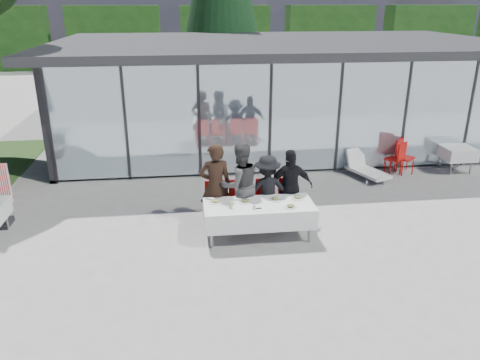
# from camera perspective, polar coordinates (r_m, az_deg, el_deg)

# --- Properties ---
(ground) EXTENTS (90.00, 90.00, 0.00)m
(ground) POSITION_cam_1_polar(r_m,az_deg,el_deg) (9.63, 1.79, -7.82)
(ground) COLOR gray
(ground) RESTS_ON ground
(pavilion) EXTENTS (14.80, 8.80, 3.44)m
(pavilion) POSITION_cam_1_polar(r_m,az_deg,el_deg) (17.02, 4.44, 12.46)
(pavilion) COLOR gray
(pavilion) RESTS_ON ground
(treeline) EXTENTS (62.50, 2.00, 4.40)m
(treeline) POSITION_cam_1_polar(r_m,az_deg,el_deg) (36.43, -8.44, 16.87)
(treeline) COLOR black
(treeline) RESTS_ON ground
(dining_table) EXTENTS (2.26, 0.96, 0.75)m
(dining_table) POSITION_cam_1_polar(r_m,az_deg,el_deg) (9.69, 2.30, -4.10)
(dining_table) COLOR white
(dining_table) RESTS_ON ground
(diner_a) EXTENTS (0.74, 0.74, 1.89)m
(diner_a) POSITION_cam_1_polar(r_m,az_deg,el_deg) (10.01, -3.01, -0.72)
(diner_a) COLOR black
(diner_a) RESTS_ON ground
(diner_chair_a) EXTENTS (0.44, 0.44, 0.97)m
(diner_chair_a) POSITION_cam_1_polar(r_m,az_deg,el_deg) (10.28, -3.02, -2.58)
(diner_chair_a) COLOR red
(diner_chair_a) RESTS_ON ground
(diner_b) EXTENTS (1.13, 1.13, 1.88)m
(diner_b) POSITION_cam_1_polar(r_m,az_deg,el_deg) (10.05, -0.00, -0.60)
(diner_b) COLOR #484848
(diner_b) RESTS_ON ground
(diner_chair_b) EXTENTS (0.44, 0.44, 0.97)m
(diner_chair_b) POSITION_cam_1_polar(r_m,az_deg,el_deg) (10.32, -0.09, -2.44)
(diner_chair_b) COLOR red
(diner_chair_b) RESTS_ON ground
(diner_c) EXTENTS (1.06, 1.06, 1.57)m
(diner_c) POSITION_cam_1_polar(r_m,az_deg,el_deg) (10.20, 3.33, -1.26)
(diner_c) COLOR black
(diner_c) RESTS_ON ground
(diner_chair_c) EXTENTS (0.44, 0.44, 0.97)m
(diner_chair_c) POSITION_cam_1_polar(r_m,az_deg,el_deg) (10.40, 3.18, -2.28)
(diner_chair_c) COLOR red
(diner_chair_c) RESTS_ON ground
(diner_d) EXTENTS (1.02, 1.02, 1.69)m
(diner_d) POSITION_cam_1_polar(r_m,az_deg,el_deg) (10.28, 6.17, -0.83)
(diner_d) COLOR black
(diner_d) RESTS_ON ground
(diner_chair_d) EXTENTS (0.44, 0.44, 0.97)m
(diner_chair_d) POSITION_cam_1_polar(r_m,az_deg,el_deg) (10.50, 5.95, -2.14)
(diner_chair_d) COLOR red
(diner_chair_d) RESTS_ON ground
(plate_a) EXTENTS (0.27, 0.27, 0.07)m
(plate_a) POSITION_cam_1_polar(r_m,az_deg,el_deg) (9.67, -3.05, -2.62)
(plate_a) COLOR silver
(plate_a) RESTS_ON dining_table
(plate_b) EXTENTS (0.27, 0.27, 0.07)m
(plate_b) POSITION_cam_1_polar(r_m,az_deg,el_deg) (9.66, 0.62, -2.60)
(plate_b) COLOR silver
(plate_b) RESTS_ON dining_table
(plate_c) EXTENTS (0.27, 0.27, 0.07)m
(plate_c) POSITION_cam_1_polar(r_m,az_deg,el_deg) (9.80, 4.37, -2.32)
(plate_c) COLOR silver
(plate_c) RESTS_ON dining_table
(plate_d) EXTENTS (0.27, 0.27, 0.07)m
(plate_d) POSITION_cam_1_polar(r_m,az_deg,el_deg) (9.91, 7.05, -2.13)
(plate_d) COLOR silver
(plate_d) RESTS_ON dining_table
(plate_extra) EXTENTS (0.27, 0.27, 0.07)m
(plate_extra) POSITION_cam_1_polar(r_m,az_deg,el_deg) (9.48, 6.21, -3.22)
(plate_extra) COLOR silver
(plate_extra) RESTS_ON dining_table
(juice_bottle) EXTENTS (0.06, 0.06, 0.13)m
(juice_bottle) POSITION_cam_1_polar(r_m,az_deg,el_deg) (9.37, -1.13, -3.11)
(juice_bottle) COLOR #8DC552
(juice_bottle) RESTS_ON dining_table
(drinking_glasses) EXTENTS (0.07, 0.07, 0.10)m
(drinking_glasses) POSITION_cam_1_polar(r_m,az_deg,el_deg) (9.34, 1.76, -3.30)
(drinking_glasses) COLOR silver
(drinking_glasses) RESTS_ON dining_table
(folded_eyeglasses) EXTENTS (0.14, 0.03, 0.01)m
(folded_eyeglasses) POSITION_cam_1_polar(r_m,az_deg,el_deg) (9.39, 2.20, -3.46)
(folded_eyeglasses) COLOR black
(folded_eyeglasses) RESTS_ON dining_table
(spare_table_right) EXTENTS (0.86, 0.86, 0.74)m
(spare_table_right) POSITION_cam_1_polar(r_m,az_deg,el_deg) (14.87, 24.94, 3.01)
(spare_table_right) COLOR white
(spare_table_right) RESTS_ON ground
(spare_chair_a) EXTENTS (0.62, 0.62, 0.97)m
(spare_chair_a) POSITION_cam_1_polar(r_m,az_deg,el_deg) (14.20, 19.16, 2.98)
(spare_chair_a) COLOR red
(spare_chair_a) RESTS_ON ground
(spare_chair_b) EXTENTS (0.62, 0.62, 0.97)m
(spare_chair_b) POSITION_cam_1_polar(r_m,az_deg,el_deg) (13.91, 18.67, 2.67)
(spare_chair_b) COLOR red
(spare_chair_b) RESTS_ON ground
(lounger) EXTENTS (1.04, 1.46, 0.72)m
(lounger) POSITION_cam_1_polar(r_m,az_deg,el_deg) (13.62, 14.92, 1.47)
(lounger) COLOR white
(lounger) RESTS_ON ground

